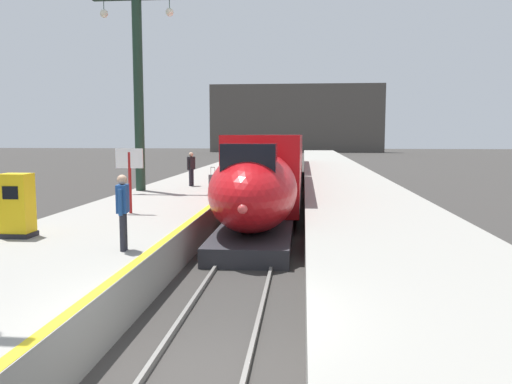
# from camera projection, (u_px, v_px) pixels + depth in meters

# --- Properties ---
(ground_plane) EXTENTS (260.00, 260.00, 0.00)m
(ground_plane) POSITION_uv_depth(u_px,v_px,m) (194.00, 381.00, 7.68)
(ground_plane) COLOR #33302D
(platform_left) EXTENTS (4.80, 110.00, 1.05)m
(platform_left) POSITION_uv_depth(u_px,v_px,m) (213.00, 184.00, 32.49)
(platform_left) COLOR gray
(platform_left) RESTS_ON ground
(platform_right) EXTENTS (4.80, 110.00, 1.05)m
(platform_right) POSITION_uv_depth(u_px,v_px,m) (344.00, 186.00, 31.76)
(platform_right) COLOR gray
(platform_right) RESTS_ON ground
(platform_left_safety_stripe) EXTENTS (0.20, 107.80, 0.01)m
(platform_left_safety_stripe) POSITION_uv_depth(u_px,v_px,m) (249.00, 176.00, 32.23)
(platform_left_safety_stripe) COLOR yellow
(platform_left_safety_stripe) RESTS_ON platform_left
(rail_main_left) EXTENTS (0.08, 110.00, 0.12)m
(rail_main_left) POSITION_uv_depth(u_px,v_px,m) (268.00, 188.00, 34.97)
(rail_main_left) COLOR slate
(rail_main_left) RESTS_ON ground
(rail_main_right) EXTENTS (0.08, 110.00, 0.12)m
(rail_main_right) POSITION_uv_depth(u_px,v_px,m) (291.00, 188.00, 34.83)
(rail_main_right) COLOR slate
(rail_main_right) RESTS_ON ground
(highspeed_train_main) EXTENTS (2.92, 37.84, 3.60)m
(highspeed_train_main) POSITION_uv_depth(u_px,v_px,m) (278.00, 162.00, 31.81)
(highspeed_train_main) COLOR #B20F14
(highspeed_train_main) RESTS_ON ground
(station_column_mid) EXTENTS (4.00, 0.68, 8.92)m
(station_column_mid) POSITION_uv_depth(u_px,v_px,m) (138.00, 72.00, 23.49)
(station_column_mid) COLOR #1E3828
(station_column_mid) RESTS_ON platform_left
(passenger_near_edge) EXTENTS (0.37, 0.51, 1.69)m
(passenger_near_edge) POSITION_uv_depth(u_px,v_px,m) (191.00, 166.00, 26.08)
(passenger_near_edge) COLOR #23232D
(passenger_near_edge) RESTS_ON platform_left
(passenger_mid_platform) EXTENTS (0.26, 0.57, 1.69)m
(passenger_mid_platform) POSITION_uv_depth(u_px,v_px,m) (123.00, 206.00, 11.47)
(passenger_mid_platform) COLOR #23232D
(passenger_mid_platform) RESTS_ON platform_left
(rolling_suitcase) EXTENTS (0.40, 0.22, 0.98)m
(rolling_suitcase) POSITION_uv_depth(u_px,v_px,m) (213.00, 181.00, 25.69)
(rolling_suitcase) COLOR #4C4C51
(rolling_suitcase) RESTS_ON platform_left
(ticket_machine_yellow) EXTENTS (0.76, 0.62, 1.60)m
(ticket_machine_yellow) POSITION_uv_depth(u_px,v_px,m) (17.00, 208.00, 13.04)
(ticket_machine_yellow) COLOR yellow
(ticket_machine_yellow) RESTS_ON platform_left
(departure_info_board) EXTENTS (0.90, 0.10, 2.12)m
(departure_info_board) POSITION_uv_depth(u_px,v_px,m) (130.00, 167.00, 16.91)
(departure_info_board) COLOR maroon
(departure_info_board) RESTS_ON platform_left
(terminus_back_wall) EXTENTS (36.00, 2.00, 14.00)m
(terminus_back_wall) POSITION_uv_depth(u_px,v_px,m) (296.00, 118.00, 107.89)
(terminus_back_wall) COLOR #4C4742
(terminus_back_wall) RESTS_ON ground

